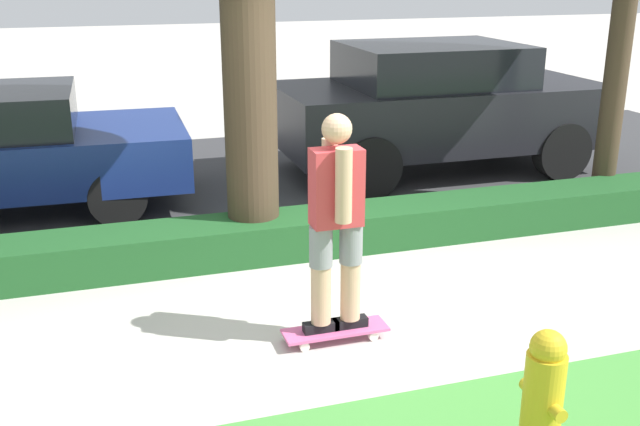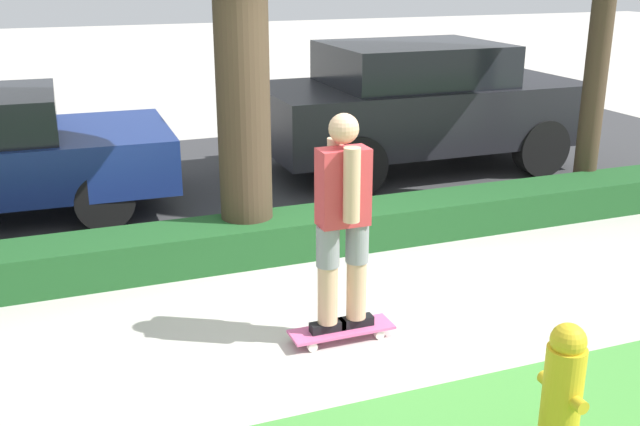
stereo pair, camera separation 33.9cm
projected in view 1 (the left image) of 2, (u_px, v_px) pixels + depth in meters
The scene contains 7 objects.
ground_plane at pixel (355, 325), 5.73m from camera, with size 60.00×60.00×0.00m, color #BCB7AD.
street_asphalt at pixel (241, 180), 9.52m from camera, with size 15.86×5.00×0.01m.
hedge_row at pixel (297, 234), 7.12m from camera, with size 15.86×0.60×0.37m.
skateboard at pixel (335, 331), 5.48m from camera, with size 0.77×0.24×0.09m.
skater_person at pixel (336, 219), 5.20m from camera, with size 0.48×0.41×1.59m.
parked_car_middle at pixel (437, 105), 9.75m from camera, with size 4.22×2.04×1.66m.
fire_hydrant at pixel (543, 399), 4.02m from camera, with size 0.22×0.35×0.81m.
Camera 1 is at (-1.82, -4.84, 2.64)m, focal length 42.00 mm.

